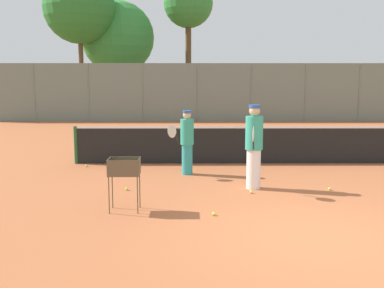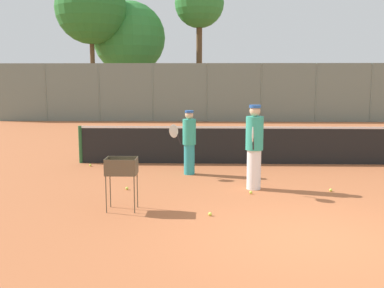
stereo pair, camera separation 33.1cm
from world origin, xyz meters
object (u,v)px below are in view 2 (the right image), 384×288
object	(u,v)px
player_white_outfit	(189,141)
parked_car	(199,106)
ball_cart	(122,170)
player_red_cap	(254,146)
tennis_net	(262,144)

from	to	relation	value
player_white_outfit	parked_car	world-z (taller)	player_white_outfit
player_white_outfit	ball_cart	distance (m)	3.36
player_white_outfit	parked_car	bearing A→B (deg)	-135.35
player_red_cap	parked_car	distance (m)	19.46
player_white_outfit	ball_cart	bearing A→B (deg)	25.21
ball_cart	parked_car	size ratio (longest dim) A/B	0.23
player_white_outfit	ball_cart	xyz separation A→B (m)	(-1.11, -3.17, -0.10)
player_red_cap	parked_car	world-z (taller)	player_red_cap
player_white_outfit	player_red_cap	size ratio (longest dim) A/B	0.88
player_white_outfit	parked_car	size ratio (longest dim) A/B	0.38
player_white_outfit	ball_cart	size ratio (longest dim) A/B	1.66
ball_cart	parked_car	distance (m)	21.10
player_white_outfit	player_red_cap	xyz separation A→B (m)	(1.47, -1.50, 0.12)
tennis_net	ball_cart	bearing A→B (deg)	-124.09
parked_car	player_white_outfit	bearing A→B (deg)	-89.92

